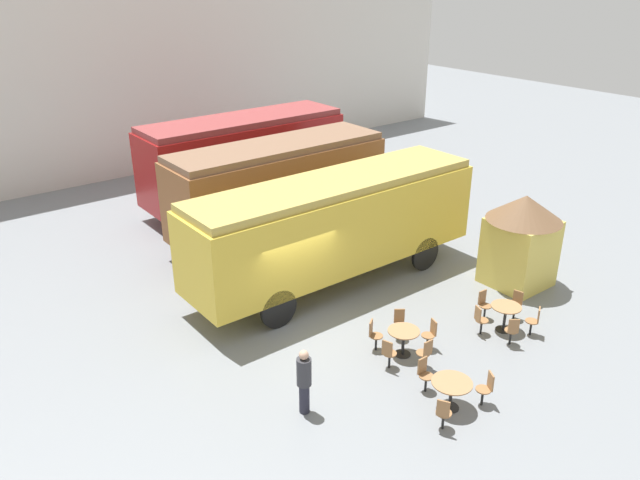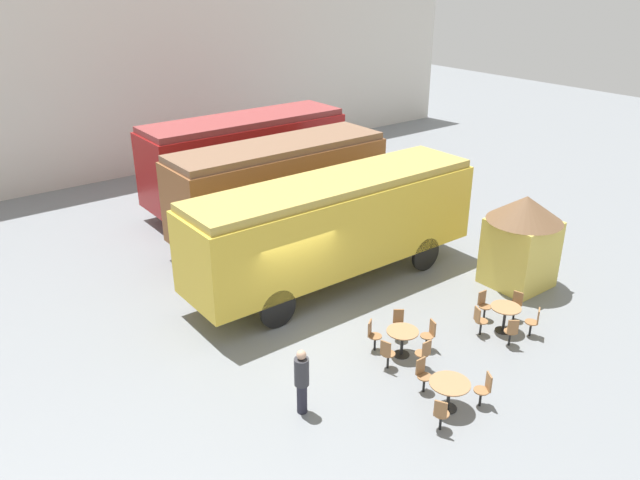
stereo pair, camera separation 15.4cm
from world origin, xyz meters
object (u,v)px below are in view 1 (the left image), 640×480
at_px(streamlined_locomotive, 259,153).
at_px(cafe_table_far, 404,336).
at_px(passenger_coach_vintage, 335,222).
at_px(ticket_kiosk, 521,236).
at_px(cafe_table_near, 452,387).
at_px(passenger_coach_wooden, 278,185).
at_px(cafe_chair_0, 487,387).
at_px(visitor_person, 304,379).
at_px(cafe_table_mid, 506,311).

relative_size(streamlined_locomotive, cafe_table_far, 12.36).
height_order(passenger_coach_vintage, ticket_kiosk, passenger_coach_vintage).
xyz_separation_m(cafe_table_near, ticket_kiosk, (6.41, 2.87, 1.08)).
bearing_deg(passenger_coach_wooden, cafe_table_far, -101.14).
height_order(streamlined_locomotive, cafe_chair_0, streamlined_locomotive).
height_order(passenger_coach_wooden, visitor_person, passenger_coach_wooden).
bearing_deg(cafe_table_near, cafe_chair_0, -30.37).
bearing_deg(cafe_chair_0, visitor_person, -4.11).
relative_size(passenger_coach_vintage, cafe_table_far, 11.72).
distance_m(streamlined_locomotive, passenger_coach_wooden, 4.36).
xyz_separation_m(cafe_table_far, cafe_chair_0, (0.06, -2.65, -0.07)).
distance_m(cafe_table_near, cafe_table_mid, 4.00).
bearing_deg(streamlined_locomotive, passenger_coach_wooden, -113.65).
distance_m(streamlined_locomotive, passenger_coach_vintage, 8.00).
height_order(passenger_coach_vintage, cafe_chair_0, passenger_coach_vintage).
bearing_deg(cafe_table_near, ticket_kiosk, 24.14).
height_order(cafe_table_mid, cafe_chair_0, cafe_chair_0).
relative_size(passenger_coach_wooden, cafe_table_far, 9.52).
height_order(passenger_coach_vintage, cafe_table_mid, passenger_coach_vintage).
bearing_deg(cafe_table_mid, cafe_table_near, -160.55).
height_order(passenger_coach_vintage, cafe_table_far, passenger_coach_vintage).
bearing_deg(cafe_table_far, cafe_table_near, -106.77).
distance_m(passenger_coach_vintage, cafe_table_mid, 5.75).
xyz_separation_m(cafe_chair_0, ticket_kiosk, (5.68, 3.30, 1.16)).
height_order(streamlined_locomotive, ticket_kiosk, streamlined_locomotive).
relative_size(visitor_person, ticket_kiosk, 0.56).
distance_m(passenger_coach_wooden, ticket_kiosk, 8.48).
height_order(cafe_chair_0, ticket_kiosk, ticket_kiosk).
height_order(cafe_table_far, visitor_person, visitor_person).
xyz_separation_m(passenger_coach_wooden, visitor_person, (-5.00, -8.28, -1.30)).
xyz_separation_m(passenger_coach_vintage, ticket_kiosk, (4.58, -3.66, -0.43)).
xyz_separation_m(streamlined_locomotive, cafe_chair_0, (-3.27, -14.66, -1.67)).
relative_size(cafe_chair_0, ticket_kiosk, 0.29).
bearing_deg(passenger_coach_vintage, cafe_chair_0, -99.00).
distance_m(cafe_table_near, cafe_table_far, 2.32).
relative_size(cafe_table_near, cafe_table_mid, 1.14).
bearing_deg(streamlined_locomotive, cafe_table_far, -105.48).
bearing_deg(cafe_table_far, passenger_coach_vintage, 74.89).
bearing_deg(cafe_chair_0, streamlined_locomotive, -72.18).
relative_size(cafe_table_far, visitor_person, 0.51).
relative_size(streamlined_locomotive, cafe_chair_0, 11.98).
bearing_deg(passenger_coach_wooden, cafe_table_mid, -80.32).
height_order(cafe_table_near, cafe_table_mid, cafe_table_mid).
height_order(cafe_table_far, ticket_kiosk, ticket_kiosk).
height_order(streamlined_locomotive, cafe_table_mid, streamlined_locomotive).
height_order(passenger_coach_wooden, ticket_kiosk, passenger_coach_wooden).
bearing_deg(ticket_kiosk, visitor_person, -174.32).
relative_size(streamlined_locomotive, ticket_kiosk, 3.48).
bearing_deg(cafe_table_far, streamlined_locomotive, 74.52).
xyz_separation_m(passenger_coach_wooden, cafe_table_far, (-1.58, -8.02, -1.63)).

